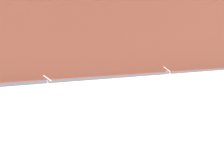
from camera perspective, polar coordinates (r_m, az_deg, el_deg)
name	(u,v)px	position (r m, az deg, el deg)	size (l,w,h in m)	color
ground_plane	(147,131)	(5.35, 8.76, -11.64)	(80.00, 80.00, 0.00)	#47474C
sidewalk_slab	(124,103)	(6.83, 3.08, -4.82)	(36.00, 3.50, 0.01)	gray
brick_building_wall	(100,14)	(9.67, -3.01, 17.10)	(36.00, 0.50, 5.09)	brown
motorcycle_purple	(76,95)	(6.38, -8.88, -2.83)	(1.93, 0.88, 1.03)	black
motorcycle_green	(140,90)	(6.79, 7.00, -1.50)	(1.99, 0.67, 1.03)	black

